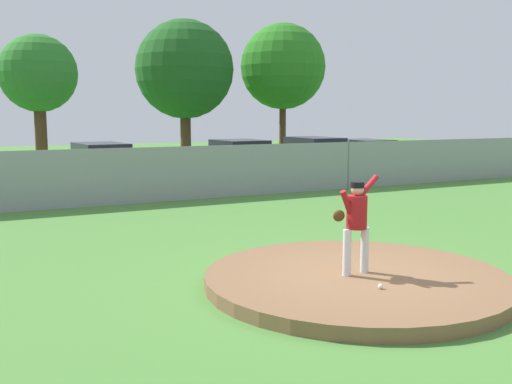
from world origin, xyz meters
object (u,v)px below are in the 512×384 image
object	(u,v)px
baseball	(380,286)
parked_car_charcoal	(239,161)
parked_car_teal	(314,158)
traffic_cone_orange	(187,178)
parked_car_champagne	(101,166)
parked_car_white	(366,157)
pitcher_youth	(356,218)

from	to	relation	value
baseball	parked_car_charcoal	distance (m)	15.81
parked_car_teal	traffic_cone_orange	xyz separation A→B (m)	(-5.93, -0.18, -0.56)
parked_car_champagne	parked_car_white	distance (m)	11.85
baseball	parked_car_teal	size ratio (longest dim) A/B	0.02
pitcher_youth	baseball	bearing A→B (deg)	-100.68
pitcher_youth	parked_car_teal	distance (m)	16.35
parked_car_white	traffic_cone_orange	xyz separation A→B (m)	(-8.77, -0.24, -0.48)
parked_car_teal	baseball	bearing A→B (deg)	-119.68
baseball	parked_car_white	distance (m)	18.75
parked_car_champagne	parked_car_white	xyz separation A→B (m)	(11.83, -0.57, -0.04)
baseball	parked_car_champagne	distance (m)	15.53
parked_car_teal	parked_car_white	xyz separation A→B (m)	(2.84, 0.06, -0.08)
parked_car_teal	parked_car_champagne	distance (m)	9.02
parked_car_champagne	parked_car_charcoal	world-z (taller)	parked_car_charcoal
parked_car_teal	parked_car_champagne	world-z (taller)	parked_car_teal
parked_car_champagne	traffic_cone_orange	xyz separation A→B (m)	(3.06, -0.81, -0.52)
pitcher_youth	traffic_cone_orange	xyz separation A→B (m)	(2.39, 13.89, -0.84)
parked_car_teal	traffic_cone_orange	world-z (taller)	parked_car_teal
baseball	parked_car_charcoal	bearing A→B (deg)	71.75
pitcher_youth	parked_car_champagne	xyz separation A→B (m)	(-0.67, 14.70, -0.32)
baseball	traffic_cone_orange	size ratio (longest dim) A/B	0.13
parked_car_white	traffic_cone_orange	world-z (taller)	parked_car_white
pitcher_youth	traffic_cone_orange	bearing A→B (deg)	80.22
baseball	parked_car_white	size ratio (longest dim) A/B	0.02
parked_car_teal	traffic_cone_orange	distance (m)	5.96
pitcher_youth	parked_car_white	size ratio (longest dim) A/B	0.37
parked_car_white	pitcher_youth	bearing A→B (deg)	-128.31
baseball	parked_car_charcoal	size ratio (longest dim) A/B	0.02
traffic_cone_orange	parked_car_teal	bearing A→B (deg)	1.74
parked_car_white	traffic_cone_orange	distance (m)	8.79
parked_car_charcoal	parked_car_white	size ratio (longest dim) A/B	0.99
traffic_cone_orange	parked_car_white	bearing A→B (deg)	1.57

